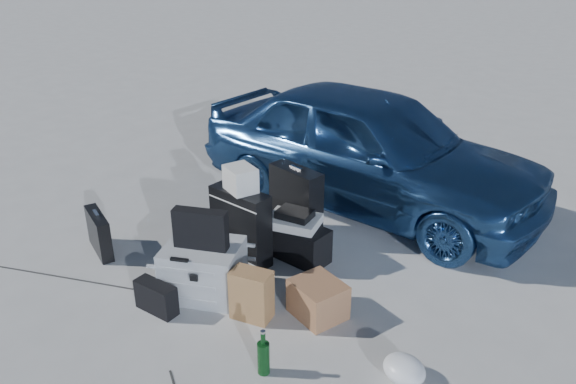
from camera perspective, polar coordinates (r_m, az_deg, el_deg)
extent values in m
plane|color=#B4B3AF|center=(4.47, -7.46, -11.04)|extent=(60.00, 60.00, 0.00)
imported|color=#2E5B96|center=(5.80, 8.16, 4.50)|extent=(3.75, 1.77, 1.24)
cube|color=#ADB0B2|center=(4.48, -8.57, -7.78)|extent=(0.71, 0.65, 0.42)
cube|color=black|center=(4.29, -8.87, -3.74)|extent=(0.43, 0.24, 0.31)
cube|color=black|center=(5.26, -18.65, -3.97)|extent=(0.48, 0.30, 0.37)
cube|color=black|center=(5.16, 0.80, -1.18)|extent=(0.56, 0.31, 0.69)
cube|color=black|center=(4.82, -4.80, -3.46)|extent=(0.57, 0.26, 0.66)
cube|color=silver|center=(4.64, -4.85, 1.34)|extent=(0.33, 0.30, 0.21)
cube|color=black|center=(4.93, 0.65, -4.96)|extent=(0.66, 0.34, 0.32)
cube|color=silver|center=(4.83, 0.58, -2.98)|extent=(0.49, 0.41, 0.08)
cube|color=black|center=(4.80, 0.70, -2.24)|extent=(0.31, 0.23, 0.06)
cube|color=olive|center=(4.19, -3.72, -10.39)|extent=(0.32, 0.22, 0.39)
cube|color=#9A6443|center=(4.24, 3.06, -10.81)|extent=(0.46, 0.44, 0.28)
ellipsoid|color=silver|center=(3.82, 11.72, -17.23)|extent=(0.36, 0.34, 0.16)
cube|color=black|center=(4.40, -13.24, -10.37)|extent=(0.35, 0.14, 0.24)
cylinder|color=black|center=(3.74, -2.52, -16.01)|extent=(0.10, 0.10, 0.32)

